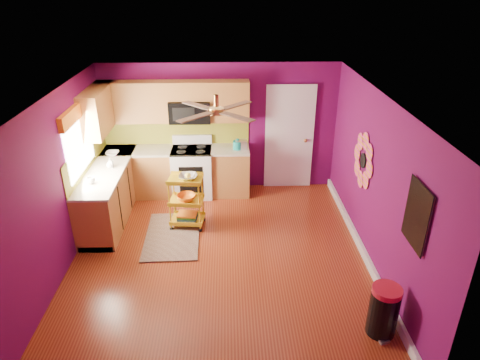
{
  "coord_description": "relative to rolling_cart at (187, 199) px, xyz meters",
  "views": [
    {
      "loc": [
        0.15,
        -5.4,
        3.96
      ],
      "look_at": [
        0.32,
        0.4,
        1.14
      ],
      "focal_mm": 32.0,
      "sensor_mm": 36.0,
      "label": 1
    }
  ],
  "objects": [
    {
      "name": "ground",
      "position": [
        0.56,
        -0.96,
        -0.52
      ],
      "size": [
        5.0,
        5.0,
        0.0
      ],
      "primitive_type": "plane",
      "color": "maroon",
      "rests_on": "ground"
    },
    {
      "name": "room_envelope",
      "position": [
        0.59,
        -0.96,
        1.11
      ],
      "size": [
        4.54,
        5.04,
        2.52
      ],
      "color": "#5D0A4A",
      "rests_on": "ground"
    },
    {
      "name": "lower_cabinets",
      "position": [
        -0.79,
        0.85,
        -0.09
      ],
      "size": [
        2.81,
        2.31,
        0.94
      ],
      "color": "#915927",
      "rests_on": "ground"
    },
    {
      "name": "electric_range",
      "position": [
        0.01,
        1.21,
        -0.04
      ],
      "size": [
        0.76,
        0.66,
        1.13
      ],
      "color": "white",
      "rests_on": "ground"
    },
    {
      "name": "upper_cabinetry",
      "position": [
        -0.68,
        1.21,
        1.28
      ],
      "size": [
        2.8,
        2.3,
        1.26
      ],
      "color": "#915927",
      "rests_on": "ground"
    },
    {
      "name": "left_window",
      "position": [
        -1.66,
        0.09,
        1.22
      ],
      "size": [
        0.08,
        1.35,
        1.08
      ],
      "color": "white",
      "rests_on": "ground"
    },
    {
      "name": "panel_door",
      "position": [
        1.91,
        1.5,
        0.51
      ],
      "size": [
        0.95,
        0.11,
        2.15
      ],
      "color": "white",
      "rests_on": "ground"
    },
    {
      "name": "right_wall_art",
      "position": [
        2.79,
        -1.3,
        0.92
      ],
      "size": [
        0.04,
        2.74,
        1.04
      ],
      "color": "black",
      "rests_on": "ground"
    },
    {
      "name": "ceiling_fan",
      "position": [
        0.56,
        -0.76,
        1.77
      ],
      "size": [
        1.01,
        1.01,
        0.26
      ],
      "color": "#BF8C3F",
      "rests_on": "ground"
    },
    {
      "name": "shag_rug",
      "position": [
        -0.24,
        -0.33,
        -0.51
      ],
      "size": [
        0.91,
        1.46,
        0.02
      ],
      "primitive_type": "cube",
      "rotation": [
        0.0,
        0.0,
        0.02
      ],
      "color": "black",
      "rests_on": "ground"
    },
    {
      "name": "rolling_cart",
      "position": [
        0.0,
        0.0,
        0.0
      ],
      "size": [
        0.6,
        0.47,
        1.01
      ],
      "color": "gold",
      "rests_on": "ground"
    },
    {
      "name": "trash_can",
      "position": [
        2.53,
        -2.52,
        -0.19
      ],
      "size": [
        0.43,
        0.44,
        0.67
      ],
      "color": "black",
      "rests_on": "ground"
    },
    {
      "name": "teal_kettle",
      "position": [
        0.89,
        1.2,
        0.5
      ],
      "size": [
        0.18,
        0.18,
        0.21
      ],
      "color": "#128A88",
      "rests_on": "lower_cabinets"
    },
    {
      "name": "toaster",
      "position": [
        0.96,
        1.21,
        0.51
      ],
      "size": [
        0.22,
        0.15,
        0.18
      ],
      "primitive_type": "cube",
      "color": "beige",
      "rests_on": "lower_cabinets"
    },
    {
      "name": "soap_bottle_a",
      "position": [
        -1.31,
        0.41,
        0.51
      ],
      "size": [
        0.08,
        0.08,
        0.18
      ],
      "primitive_type": "imported",
      "color": "#EA3F72",
      "rests_on": "lower_cabinets"
    },
    {
      "name": "soap_bottle_b",
      "position": [
        -1.33,
        0.4,
        0.5
      ],
      "size": [
        0.12,
        0.12,
        0.15
      ],
      "primitive_type": "imported",
      "color": "white",
      "rests_on": "lower_cabinets"
    },
    {
      "name": "counter_dish",
      "position": [
        -1.42,
        0.98,
        0.45
      ],
      "size": [
        0.24,
        0.24,
        0.06
      ],
      "primitive_type": "imported",
      "color": "white",
      "rests_on": "lower_cabinets"
    },
    {
      "name": "counter_cup",
      "position": [
        -1.48,
        -0.21,
        0.47
      ],
      "size": [
        0.13,
        0.13,
        0.11
      ],
      "primitive_type": "imported",
      "color": "white",
      "rests_on": "lower_cabinets"
    }
  ]
}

